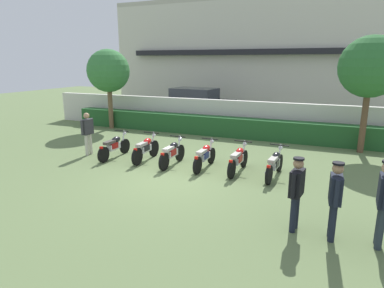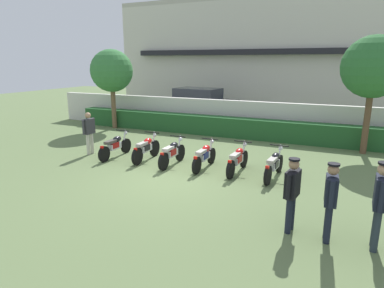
{
  "view_description": "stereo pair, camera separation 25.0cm",
  "coord_description": "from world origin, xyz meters",
  "px_view_note": "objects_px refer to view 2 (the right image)",
  "views": [
    {
      "loc": [
        4.34,
        -8.49,
        3.49
      ],
      "look_at": [
        0.0,
        1.71,
        0.73
      ],
      "focal_mm": 31.08,
      "sensor_mm": 36.0,
      "label": 1
    },
    {
      "loc": [
        4.57,
        -8.39,
        3.49
      ],
      "look_at": [
        0.0,
        1.71,
        0.73
      ],
      "focal_mm": 31.08,
      "sensor_mm": 36.0,
      "label": 2
    }
  ],
  "objects_px": {
    "inspector_person": "(89,130)",
    "officer_1": "(331,196)",
    "tree_near_inspector": "(112,71)",
    "motorcycle_in_row_5": "(274,165)",
    "motorcycle_in_row_0": "(115,146)",
    "motorcycle_in_row_4": "(238,160)",
    "parked_car": "(200,104)",
    "tree_far_side": "(374,67)",
    "motorcycle_in_row_2": "(172,153)",
    "officer_2": "(380,199)",
    "officer_0": "(292,189)",
    "motorcycle_in_row_3": "(204,156)",
    "motorcycle_in_row_1": "(146,148)"
  },
  "relations": [
    {
      "from": "tree_far_side",
      "to": "motorcycle_in_row_5",
      "type": "height_order",
      "value": "tree_far_side"
    },
    {
      "from": "motorcycle_in_row_0",
      "to": "motorcycle_in_row_4",
      "type": "bearing_deg",
      "value": -88.5
    },
    {
      "from": "tree_far_side",
      "to": "inspector_person",
      "type": "distance_m",
      "value": 10.86
    },
    {
      "from": "parked_car",
      "to": "officer_1",
      "type": "relative_size",
      "value": 2.91
    },
    {
      "from": "parked_car",
      "to": "motorcycle_in_row_2",
      "type": "bearing_deg",
      "value": -65.17
    },
    {
      "from": "motorcycle_in_row_1",
      "to": "inspector_person",
      "type": "height_order",
      "value": "inspector_person"
    },
    {
      "from": "motorcycle_in_row_2",
      "to": "motorcycle_in_row_4",
      "type": "distance_m",
      "value": 2.29
    },
    {
      "from": "tree_near_inspector",
      "to": "motorcycle_in_row_0",
      "type": "relative_size",
      "value": 2.17
    },
    {
      "from": "motorcycle_in_row_2",
      "to": "motorcycle_in_row_1",
      "type": "bearing_deg",
      "value": 83.74
    },
    {
      "from": "tree_far_side",
      "to": "motorcycle_in_row_0",
      "type": "height_order",
      "value": "tree_far_side"
    },
    {
      "from": "tree_near_inspector",
      "to": "officer_2",
      "type": "height_order",
      "value": "tree_near_inspector"
    },
    {
      "from": "tree_far_side",
      "to": "motorcycle_in_row_3",
      "type": "xyz_separation_m",
      "value": [
        -4.93,
        -4.3,
        -2.84
      ]
    },
    {
      "from": "tree_near_inspector",
      "to": "tree_far_side",
      "type": "relative_size",
      "value": 0.93
    },
    {
      "from": "motorcycle_in_row_2",
      "to": "officer_0",
      "type": "relative_size",
      "value": 1.12
    },
    {
      "from": "tree_near_inspector",
      "to": "motorcycle_in_row_4",
      "type": "xyz_separation_m",
      "value": [
        8.21,
        -4.48,
        -2.56
      ]
    },
    {
      "from": "motorcycle_in_row_2",
      "to": "motorcycle_in_row_3",
      "type": "xyz_separation_m",
      "value": [
        1.14,
        0.13,
        -0.01
      ]
    },
    {
      "from": "tree_near_inspector",
      "to": "officer_1",
      "type": "height_order",
      "value": "tree_near_inspector"
    },
    {
      "from": "inspector_person",
      "to": "officer_0",
      "type": "bearing_deg",
      "value": -20.82
    },
    {
      "from": "tree_far_side",
      "to": "motorcycle_in_row_0",
      "type": "bearing_deg",
      "value": -152.49
    },
    {
      "from": "motorcycle_in_row_3",
      "to": "motorcycle_in_row_4",
      "type": "distance_m",
      "value": 1.14
    },
    {
      "from": "parked_car",
      "to": "officer_1",
      "type": "height_order",
      "value": "parked_car"
    },
    {
      "from": "inspector_person",
      "to": "officer_1",
      "type": "relative_size",
      "value": 1.0
    },
    {
      "from": "tree_near_inspector",
      "to": "parked_car",
      "type": "bearing_deg",
      "value": 56.8
    },
    {
      "from": "motorcycle_in_row_0",
      "to": "officer_2",
      "type": "distance_m",
      "value": 8.94
    },
    {
      "from": "motorcycle_in_row_2",
      "to": "tree_far_side",
      "type": "bearing_deg",
      "value": -53.15
    },
    {
      "from": "officer_0",
      "to": "motorcycle_in_row_3",
      "type": "bearing_deg",
      "value": -35.82
    },
    {
      "from": "tree_near_inspector",
      "to": "tree_far_side",
      "type": "xyz_separation_m",
      "value": [
        12.0,
        -0.21,
        0.28
      ]
    },
    {
      "from": "inspector_person",
      "to": "tree_far_side",
      "type": "bearing_deg",
      "value": 24.84
    },
    {
      "from": "tree_near_inspector",
      "to": "motorcycle_in_row_2",
      "type": "xyz_separation_m",
      "value": [
        5.93,
        -4.64,
        -2.55
      ]
    },
    {
      "from": "motorcycle_in_row_0",
      "to": "motorcycle_in_row_1",
      "type": "xyz_separation_m",
      "value": [
        1.27,
        0.12,
        0.01
      ]
    },
    {
      "from": "motorcycle_in_row_2",
      "to": "officer_1",
      "type": "height_order",
      "value": "officer_1"
    },
    {
      "from": "motorcycle_in_row_3",
      "to": "motorcycle_in_row_0",
      "type": "bearing_deg",
      "value": 92.89
    },
    {
      "from": "tree_far_side",
      "to": "motorcycle_in_row_3",
      "type": "bearing_deg",
      "value": -138.88
    },
    {
      "from": "motorcycle_in_row_2",
      "to": "motorcycle_in_row_4",
      "type": "xyz_separation_m",
      "value": [
        2.28,
        0.16,
        -0.0
      ]
    },
    {
      "from": "motorcycle_in_row_5",
      "to": "officer_2",
      "type": "xyz_separation_m",
      "value": [
        2.52,
        -3.2,
        0.59
      ]
    },
    {
      "from": "tree_near_inspector",
      "to": "motorcycle_in_row_5",
      "type": "distance_m",
      "value": 10.71
    },
    {
      "from": "tree_near_inspector",
      "to": "officer_2",
      "type": "distance_m",
      "value": 14.31
    },
    {
      "from": "tree_far_side",
      "to": "motorcycle_in_row_4",
      "type": "xyz_separation_m",
      "value": [
        -3.79,
        -4.27,
        -2.83
      ]
    },
    {
      "from": "tree_near_inspector",
      "to": "motorcycle_in_row_4",
      "type": "height_order",
      "value": "tree_near_inspector"
    },
    {
      "from": "parked_car",
      "to": "motorcycle_in_row_0",
      "type": "height_order",
      "value": "parked_car"
    },
    {
      "from": "motorcycle_in_row_5",
      "to": "inspector_person",
      "type": "distance_m",
      "value": 7.02
    },
    {
      "from": "tree_far_side",
      "to": "motorcycle_in_row_4",
      "type": "height_order",
      "value": "tree_far_side"
    },
    {
      "from": "tree_near_inspector",
      "to": "motorcycle_in_row_0",
      "type": "bearing_deg",
      "value": -52.62
    },
    {
      "from": "tree_near_inspector",
      "to": "motorcycle_in_row_5",
      "type": "height_order",
      "value": "tree_near_inspector"
    },
    {
      "from": "tree_far_side",
      "to": "officer_2",
      "type": "xyz_separation_m",
      "value": [
        -0.11,
        -7.51,
        -2.25
      ]
    },
    {
      "from": "motorcycle_in_row_3",
      "to": "officer_2",
      "type": "distance_m",
      "value": 5.82
    },
    {
      "from": "motorcycle_in_row_0",
      "to": "officer_1",
      "type": "relative_size",
      "value": 1.18
    },
    {
      "from": "tree_near_inspector",
      "to": "motorcycle_in_row_3",
      "type": "bearing_deg",
      "value": -32.52
    },
    {
      "from": "motorcycle_in_row_1",
      "to": "officer_2",
      "type": "relative_size",
      "value": 1.06
    },
    {
      "from": "motorcycle_in_row_1",
      "to": "motorcycle_in_row_2",
      "type": "xyz_separation_m",
      "value": [
        1.13,
        -0.14,
        -0.01
      ]
    }
  ]
}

